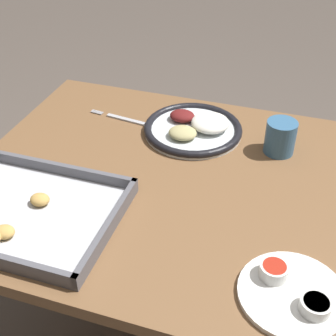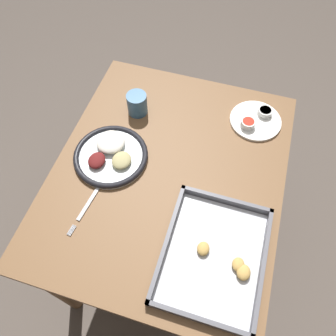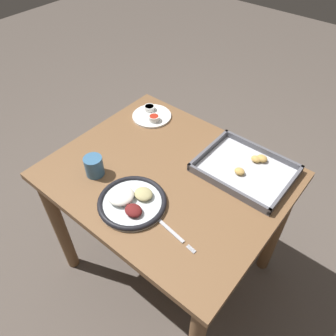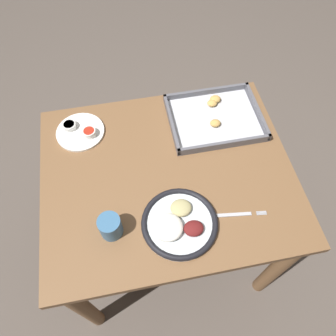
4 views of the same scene
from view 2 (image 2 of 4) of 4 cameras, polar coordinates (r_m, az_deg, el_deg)
name	(u,v)px [view 2 (image 2 of 4)]	position (r m, az deg, el deg)	size (l,w,h in m)	color
ground_plane	(168,242)	(1.77, 0.01, -12.76)	(8.00, 8.00, 0.00)	#564C44
dining_table	(168,190)	(1.22, 0.02, -3.90)	(0.92, 0.77, 0.73)	brown
dinner_plate	(110,155)	(1.14, -10.00, 2.22)	(0.26, 0.26, 0.05)	silver
fork	(89,202)	(1.08, -13.54, -5.81)	(0.22, 0.04, 0.00)	#B2B2B7
saucer_plate	(256,120)	(1.26, 15.01, 8.12)	(0.19, 0.19, 0.04)	white
baking_tray	(214,256)	(0.99, 8.08, -14.90)	(0.37, 0.29, 0.03)	#595960
drinking_cup	(137,104)	(1.23, -5.40, 11.07)	(0.07, 0.07, 0.08)	#38668E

